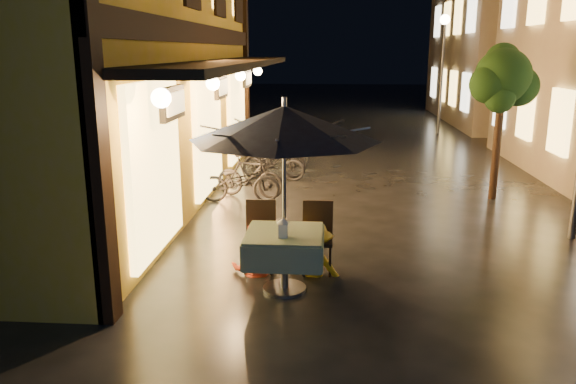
# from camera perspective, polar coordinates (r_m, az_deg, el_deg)

# --- Properties ---
(ground) EXTENTS (90.00, 90.00, 0.00)m
(ground) POSITION_cam_1_polar(r_m,az_deg,el_deg) (7.75, 11.47, -8.85)
(ground) COLOR black
(ground) RESTS_ON ground
(west_building) EXTENTS (5.90, 11.40, 7.40)m
(west_building) POSITION_cam_1_polar(r_m,az_deg,el_deg) (12.06, -19.66, 16.81)
(west_building) COLOR gold
(west_building) RESTS_ON ground
(east_building_far) EXTENTS (7.30, 10.30, 7.30)m
(east_building_far) POSITION_cam_1_polar(r_m,az_deg,el_deg) (26.48, 23.77, 14.49)
(east_building_far) COLOR #BAAB8E
(east_building_far) RESTS_ON ground
(street_tree) EXTENTS (1.43, 1.20, 3.15)m
(street_tree) POSITION_cam_1_polar(r_m,az_deg,el_deg) (12.10, 21.03, 10.55)
(street_tree) COLOR black
(street_tree) RESTS_ON ground
(streetlamp_far) EXTENTS (0.36, 0.36, 4.23)m
(streetlamp_far) POSITION_cam_1_polar(r_m,az_deg,el_deg) (21.45, 15.45, 13.50)
(streetlamp_far) COLOR #59595E
(streetlamp_far) RESTS_ON ground
(cafe_table) EXTENTS (0.99, 0.99, 0.78)m
(cafe_table) POSITION_cam_1_polar(r_m,az_deg,el_deg) (7.12, -0.36, -5.58)
(cafe_table) COLOR #59595E
(cafe_table) RESTS_ON ground
(patio_umbrella) EXTENTS (2.34, 2.34, 2.46)m
(patio_umbrella) POSITION_cam_1_polar(r_m,az_deg,el_deg) (6.76, -0.38, 6.97)
(patio_umbrella) COLOR #59595E
(patio_umbrella) RESTS_ON ground
(cafe_chair_left) EXTENTS (0.42, 0.42, 0.97)m
(cafe_chair_left) POSITION_cam_1_polar(r_m,az_deg,el_deg) (7.87, -2.84, -4.02)
(cafe_chair_left) COLOR black
(cafe_chair_left) RESTS_ON ground
(cafe_chair_right) EXTENTS (0.42, 0.42, 0.97)m
(cafe_chair_right) POSITION_cam_1_polar(r_m,az_deg,el_deg) (7.82, 3.01, -4.16)
(cafe_chair_right) COLOR black
(cafe_chair_right) RESTS_ON ground
(table_lantern) EXTENTS (0.16, 0.16, 0.25)m
(table_lantern) POSITION_cam_1_polar(r_m,az_deg,el_deg) (6.83, -0.50, -3.53)
(table_lantern) COLOR white
(table_lantern) RESTS_ON cafe_table
(person_orange) EXTENTS (0.67, 0.53, 1.35)m
(person_orange) POSITION_cam_1_polar(r_m,az_deg,el_deg) (7.69, -3.50, -3.38)
(person_orange) COLOR #F94527
(person_orange) RESTS_ON ground
(person_yellow) EXTENTS (0.97, 0.64, 1.41)m
(person_yellow) POSITION_cam_1_polar(r_m,az_deg,el_deg) (7.63, 2.71, -3.31)
(person_yellow) COLOR gold
(person_yellow) RESTS_ON ground
(bicycle_0) EXTENTS (1.64, 0.67, 0.84)m
(bicycle_0) POSITION_cam_1_polar(r_m,az_deg,el_deg) (11.37, -4.88, 1.05)
(bicycle_0) COLOR black
(bicycle_0) RESTS_ON ground
(bicycle_1) EXTENTS (1.54, 0.80, 0.89)m
(bicycle_1) POSITION_cam_1_polar(r_m,az_deg,el_deg) (11.73, -3.91, 1.61)
(bicycle_1) COLOR black
(bicycle_1) RESTS_ON ground
(bicycle_2) EXTENTS (1.59, 0.80, 0.80)m
(bicycle_2) POSITION_cam_1_polar(r_m,az_deg,el_deg) (13.34, -1.49, 2.96)
(bicycle_2) COLOR black
(bicycle_2) RESTS_ON ground
(bicycle_3) EXTENTS (1.58, 0.65, 0.92)m
(bicycle_3) POSITION_cam_1_polar(r_m,az_deg,el_deg) (13.44, -1.38, 3.32)
(bicycle_3) COLOR black
(bicycle_3) RESTS_ON ground
(bicycle_4) EXTENTS (1.63, 1.05, 0.81)m
(bicycle_4) POSITION_cam_1_polar(r_m,az_deg,el_deg) (15.14, -0.49, 4.34)
(bicycle_4) COLOR #222128
(bicycle_4) RESTS_ON ground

